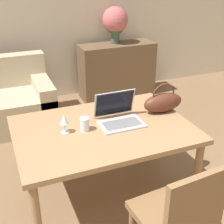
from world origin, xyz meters
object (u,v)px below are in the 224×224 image
chair (179,215)px  handbag (163,102)px  laptop (118,114)px  wine_glass (64,120)px  drinking_glass (85,124)px  flower_vase (115,22)px

chair → handbag: handbag is taller
laptop → handbag: (0.42, 0.03, 0.02)m
wine_glass → handbag: bearing=2.9°
drinking_glass → flower_vase: (1.15, 2.16, 0.33)m
drinking_glass → handbag: (0.72, 0.07, 0.04)m
flower_vase → laptop: bearing=-111.9°
drinking_glass → flower_vase: 2.47m
wine_glass → handbag: handbag is taller
chair → handbag: size_ratio=2.45×
laptop → handbag: size_ratio=0.97×
laptop → wine_glass: laptop is taller
chair → laptop: (-0.05, 0.86, 0.30)m
chair → drinking_glass: size_ratio=8.42×
drinking_glass → flower_vase: flower_vase is taller
wine_glass → chair: bearing=-59.9°
handbag → flower_vase: flower_vase is taller
chair → laptop: bearing=88.2°
handbag → drinking_glass: bearing=-174.8°
drinking_glass → laptop: bearing=7.7°
chair → flower_vase: bearing=70.0°
chair → wine_glass: bearing=115.3°
laptop → flower_vase: flower_vase is taller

